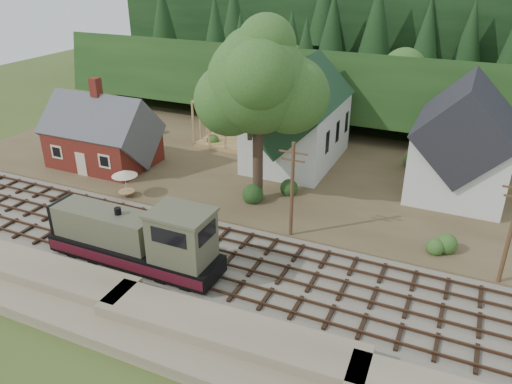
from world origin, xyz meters
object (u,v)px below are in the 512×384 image
at_px(car_blue, 126,161).
at_px(patio_set, 124,174).
at_px(locomotive, 139,240).
at_px(car_green, 95,151).

distance_m(car_blue, patio_set, 7.66).
xyz_separation_m(locomotive, car_green, (-17.10, 15.09, -1.35)).
distance_m(car_green, patio_set, 11.47).
height_order(locomotive, car_blue, locomotive).
bearing_deg(car_green, patio_set, -142.49).
height_order(car_blue, car_green, car_green).
xyz_separation_m(locomotive, car_blue, (-12.46, 14.39, -1.42)).
distance_m(locomotive, car_green, 22.85).
distance_m(car_blue, car_green, 4.69).
xyz_separation_m(car_blue, patio_set, (4.62, -5.89, 1.63)).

